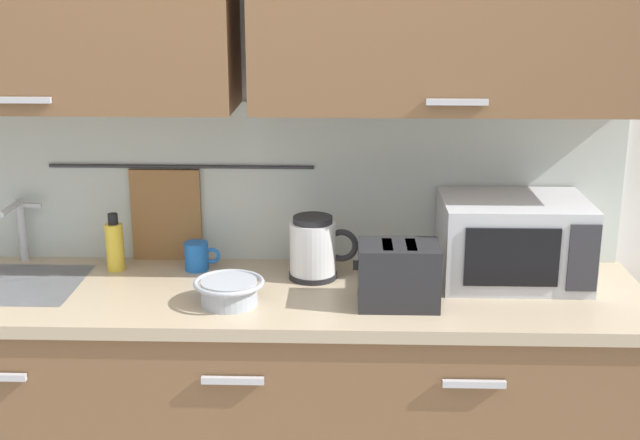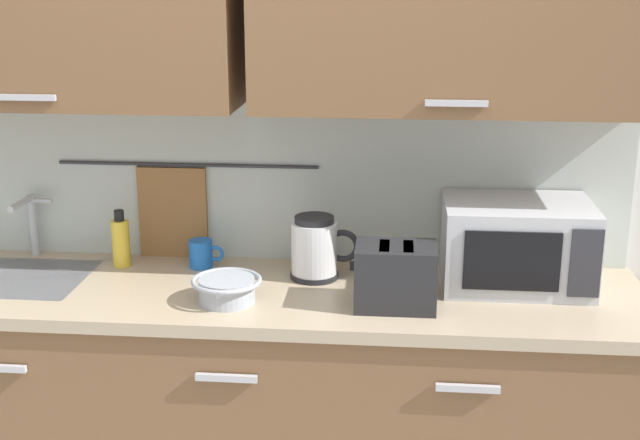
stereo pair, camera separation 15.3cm
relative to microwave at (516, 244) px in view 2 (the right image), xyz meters
The scene contains 9 objects.
counter_unit 1.05m from the microwave, behind, with size 2.53×0.64×0.90m.
back_wall_assembly 0.99m from the microwave, behind, with size 3.70×0.41×2.50m.
sink_faucet 1.65m from the microwave, behind, with size 0.09×0.17×0.22m.
microwave is the anchor object (origin of this frame).
electric_kettle 0.64m from the microwave, behind, with size 0.23×0.16×0.21m.
dish_soap_bottle 1.31m from the microwave, behind, with size 0.06×0.06×0.20m.
mug_near_sink 1.04m from the microwave, behind, with size 0.12×0.08×0.09m.
mixing_bowl 0.92m from the microwave, 165.03° to the right, with size 0.21×0.21×0.08m.
toaster 0.44m from the microwave, 149.55° to the right, with size 0.26×0.17×0.19m.
Camera 2 is at (0.47, -2.16, 1.86)m, focal length 47.12 mm.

